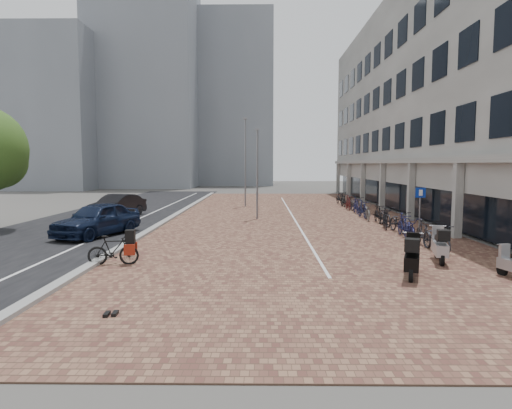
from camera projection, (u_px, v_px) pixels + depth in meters
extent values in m
plane|color=#474442|center=(254.00, 257.00, 15.44)|extent=(140.00, 140.00, 0.00)
cube|color=brown|center=(289.00, 216.00, 27.36)|extent=(14.50, 42.00, 0.04)
cube|color=black|center=(113.00, 216.00, 27.50)|extent=(8.00, 50.00, 0.03)
cube|color=gray|center=(175.00, 215.00, 27.44)|extent=(0.35, 42.00, 0.14)
cube|color=white|center=(145.00, 216.00, 27.47)|extent=(0.12, 44.00, 0.00)
cube|color=white|center=(293.00, 216.00, 27.36)|extent=(0.10, 30.00, 0.00)
cube|color=#A7A7A2|center=(446.00, 88.00, 30.44)|extent=(8.00, 40.00, 13.00)
cube|color=black|center=(394.00, 186.00, 31.10)|extent=(0.15, 38.00, 3.20)
cube|color=#A7A7A2|center=(391.00, 161.00, 30.94)|extent=(1.60, 38.00, 0.30)
cube|color=#A7A7A2|center=(458.00, 200.00, 19.16)|extent=(0.35, 0.35, 3.40)
cube|color=#A7A7A2|center=(411.00, 191.00, 25.13)|extent=(0.35, 0.35, 3.40)
cube|color=#A7A7A2|center=(382.00, 186.00, 31.11)|extent=(0.35, 0.35, 3.40)
cube|color=#A7A7A2|center=(363.00, 183.00, 37.08)|extent=(0.35, 0.35, 3.40)
cube|color=#A7A7A2|center=(349.00, 180.00, 43.06)|extent=(0.35, 0.35, 3.40)
cube|color=#A7A7A2|center=(338.00, 178.00, 49.03)|extent=(0.35, 0.35, 3.40)
cube|color=gray|center=(146.00, 73.00, 61.97)|extent=(14.00, 12.00, 32.00)
cube|color=gray|center=(234.00, 102.00, 69.07)|extent=(12.00, 10.00, 26.00)
cube|color=gray|center=(57.00, 111.00, 56.66)|extent=(10.00, 10.00, 20.00)
imported|color=black|center=(97.00, 219.00, 19.86)|extent=(3.29, 4.86, 1.54)
imported|color=black|center=(117.00, 206.00, 26.87)|extent=(2.77, 4.52, 1.41)
imported|color=black|center=(113.00, 250.00, 14.14)|extent=(1.66, 0.64, 0.97)
cube|color=black|center=(113.00, 237.00, 14.10)|extent=(0.32, 0.30, 0.44)
cube|color=maroon|center=(106.00, 249.00, 14.14)|extent=(0.35, 0.14, 0.34)
cube|color=maroon|center=(120.00, 249.00, 14.13)|extent=(0.35, 0.14, 0.34)
cylinder|color=slate|center=(420.00, 213.00, 20.14)|extent=(0.07, 0.07, 2.00)
cube|color=#0B2A99|center=(421.00, 193.00, 20.02)|extent=(0.46, 0.06, 0.45)
cylinder|color=slate|center=(257.00, 175.00, 25.73)|extent=(0.12, 0.12, 5.26)
cylinder|color=slate|center=(245.00, 163.00, 33.36)|extent=(0.12, 0.12, 6.68)
imported|color=black|center=(437.00, 238.00, 16.30)|extent=(0.92, 2.04, 1.04)
imported|color=black|center=(423.00, 233.00, 17.45)|extent=(0.59, 1.77, 1.05)
imported|color=#15163A|center=(411.00, 229.00, 18.60)|extent=(1.06, 2.07, 1.04)
imported|color=#15173A|center=(403.00, 225.00, 19.74)|extent=(0.61, 1.78, 1.05)
imported|color=black|center=(399.00, 222.00, 20.88)|extent=(0.88, 2.03, 1.04)
imported|color=black|center=(385.00, 219.00, 22.03)|extent=(0.80, 1.81, 1.05)
imported|color=black|center=(385.00, 216.00, 23.17)|extent=(0.72, 1.98, 1.04)
imported|color=black|center=(378.00, 214.00, 24.32)|extent=(0.58, 1.77, 1.05)
imported|color=#5D5A55|center=(368.00, 211.00, 25.47)|extent=(0.94, 2.05, 1.04)
imported|color=#131634|center=(363.00, 209.00, 26.61)|extent=(0.65, 1.78, 1.05)
imported|color=black|center=(363.00, 208.00, 27.76)|extent=(0.71, 1.98, 1.04)
imported|color=#141537|center=(356.00, 206.00, 28.90)|extent=(0.58, 1.77, 1.05)
imported|color=#232228|center=(356.00, 204.00, 30.05)|extent=(0.94, 2.04, 1.04)
imported|color=#431311|center=(348.00, 203.00, 31.19)|extent=(0.53, 1.76, 1.05)
imported|color=black|center=(349.00, 201.00, 32.34)|extent=(0.73, 1.99, 1.04)
imported|color=black|center=(343.00, 200.00, 33.48)|extent=(0.52, 1.75, 1.05)
imported|color=#4E4C47|center=(343.00, 199.00, 34.63)|extent=(1.07, 2.07, 1.04)
imported|color=black|center=(340.00, 198.00, 35.77)|extent=(0.72, 1.80, 1.05)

